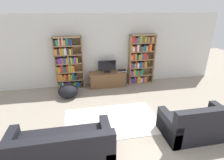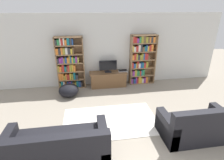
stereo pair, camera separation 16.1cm
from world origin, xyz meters
name	(u,v)px [view 2 (the right image)]	position (x,y,z in m)	size (l,w,h in m)	color
wall_back	(106,50)	(0.00, 4.23, 1.30)	(8.80, 0.06, 2.60)	silver
bookshelf_left	(69,64)	(-1.34, 4.05, 0.91)	(0.96, 0.30, 1.87)	#93704C
bookshelf_right	(142,59)	(1.33, 4.05, 0.96)	(0.96, 0.30, 1.87)	#93704C
tv_stand	(108,79)	(0.05, 3.92, 0.28)	(1.38, 0.49, 0.55)	brown
television	(108,66)	(0.05, 3.95, 0.78)	(0.65, 0.16, 0.44)	black
laptop	(123,71)	(0.61, 3.98, 0.56)	(0.33, 0.25, 0.03)	silver
area_rug	(110,121)	(-0.20, 1.72, 0.01)	(2.45, 1.48, 0.02)	white
couch_left_sectional	(57,149)	(-1.40, 0.62, 0.28)	(1.97, 0.96, 0.85)	black
couch_right_sofa	(197,126)	(1.64, 0.83, 0.28)	(1.57, 0.87, 0.87)	black
beanbag_ottoman	(69,90)	(-1.37, 3.34, 0.21)	(0.65, 0.65, 0.41)	black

